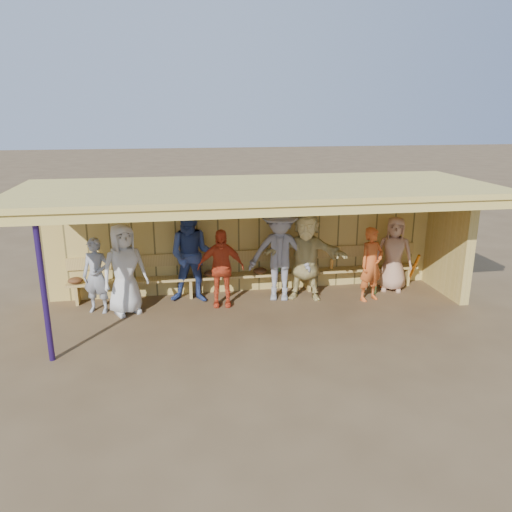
# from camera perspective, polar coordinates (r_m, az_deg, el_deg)

# --- Properties ---
(ground) EXTENTS (90.00, 90.00, 0.00)m
(ground) POSITION_cam_1_polar(r_m,az_deg,el_deg) (9.93, 0.34, -6.39)
(ground) COLOR brown
(ground) RESTS_ON ground
(player_a) EXTENTS (0.63, 0.50, 1.50)m
(player_a) POSITION_cam_1_polar(r_m,az_deg,el_deg) (10.16, -17.77, -2.15)
(player_a) COLOR gray
(player_a) RESTS_ON ground
(player_b) EXTENTS (1.03, 0.88, 1.79)m
(player_b) POSITION_cam_1_polar(r_m,az_deg,el_deg) (9.91, -14.81, -1.48)
(player_b) COLOR silver
(player_b) RESTS_ON ground
(player_c) EXTENTS (1.09, 0.92, 1.98)m
(player_c) POSITION_cam_1_polar(r_m,az_deg,el_deg) (10.24, -7.32, 0.07)
(player_c) COLOR #304585
(player_c) RESTS_ON ground
(player_d) EXTENTS (0.97, 0.47, 1.59)m
(player_d) POSITION_cam_1_polar(r_m,az_deg,el_deg) (10.02, -4.05, -1.37)
(player_d) COLOR #D34421
(player_d) RESTS_ON ground
(player_e) EXTENTS (1.43, 1.04, 1.99)m
(player_e) POSITION_cam_1_polar(r_m,az_deg,el_deg) (10.28, 2.73, 0.26)
(player_e) COLOR gray
(player_e) RESTS_ON ground
(player_f) EXTENTS (1.82, 1.09, 1.87)m
(player_f) POSITION_cam_1_polar(r_m,az_deg,el_deg) (10.40, 5.71, 0.05)
(player_f) COLOR #E1CC7F
(player_f) RESTS_ON ground
(player_g) EXTENTS (0.66, 0.54, 1.55)m
(player_g) POSITION_cam_1_polar(r_m,az_deg,el_deg) (10.56, 13.04, -0.94)
(player_g) COLOR #CF5821
(player_g) RESTS_ON ground
(player_h) EXTENTS (0.95, 0.80, 1.65)m
(player_h) POSITION_cam_1_polar(r_m,az_deg,el_deg) (11.26, 15.45, 0.22)
(player_h) COLOR tan
(player_h) RESTS_ON ground
(dugout_structure) EXTENTS (8.80, 3.20, 2.50)m
(dugout_structure) POSITION_cam_1_polar(r_m,az_deg,el_deg) (10.13, 1.85, 4.13)
(dugout_structure) COLOR tan
(dugout_structure) RESTS_ON ground
(bench) EXTENTS (7.60, 0.34, 0.93)m
(bench) POSITION_cam_1_polar(r_m,az_deg,el_deg) (10.78, -0.68, -1.54)
(bench) COLOR tan
(bench) RESTS_ON ground
(dugout_equipment) EXTENTS (7.47, 0.62, 0.80)m
(dugout_equipment) POSITION_cam_1_polar(r_m,az_deg,el_deg) (10.60, -3.75, -2.10)
(dugout_equipment) COLOR orange
(dugout_equipment) RESTS_ON ground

